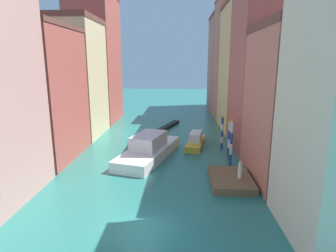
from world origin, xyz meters
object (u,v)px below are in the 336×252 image
waterfront_dock (231,180)px  vaporetto_white (149,149)px  mooring_pole_1 (229,138)px  gondola_black (166,128)px  motorboat_0 (196,141)px  mooring_pole_2 (222,132)px  mooring_pole_0 (231,142)px  person_on_dock (240,170)px

waterfront_dock → vaporetto_white: size_ratio=0.44×
mooring_pole_1 → gondola_black: mooring_pole_1 is taller
waterfront_dock → motorboat_0: 11.79m
waterfront_dock → gondola_black: bearing=108.5°
gondola_black → motorboat_0: size_ratio=1.51×
mooring_pole_1 → gondola_black: bearing=121.1°
mooring_pole_2 → gondola_black: 13.31m
mooring_pole_1 → vaporetto_white: 9.31m
motorboat_0 → mooring_pole_1: bearing=-47.0°
mooring_pole_0 → mooring_pole_2: size_ratio=1.16×
mooring_pole_2 → motorboat_0: mooring_pole_2 is taller
waterfront_dock → motorboat_0: motorboat_0 is taller
waterfront_dock → mooring_pole_2: size_ratio=1.23×
person_on_dock → mooring_pole_2: (-0.12, 10.58, 0.80)m
gondola_black → motorboat_0: 10.48m
mooring_pole_2 → waterfront_dock: bearing=-93.4°
mooring_pole_0 → gondola_black: mooring_pole_0 is taller
mooring_pole_0 → motorboat_0: size_ratio=0.72×
mooring_pole_0 → mooring_pole_2: bearing=91.4°
vaporetto_white → motorboat_0: 7.35m
vaporetto_white → mooring_pole_2: bearing=22.0°
gondola_black → mooring_pole_1: bearing=-58.9°
person_on_dock → mooring_pole_0: mooring_pole_0 is taller
waterfront_dock → vaporetto_white: vaporetto_white is taller
mooring_pole_2 → person_on_dock: bearing=-89.3°
mooring_pole_0 → mooring_pole_1: mooring_pole_0 is taller
mooring_pole_1 → gondola_black: 15.73m
person_on_dock → mooring_pole_1: mooring_pole_1 is taller
mooring_pole_0 → vaporetto_white: (-8.90, 2.08, -1.53)m
waterfront_dock → vaporetto_white: (-8.15, 6.73, 0.67)m
person_on_dock → vaporetto_white: (-8.88, 7.04, -0.40)m
mooring_pole_0 → vaporetto_white: 9.27m
mooring_pole_0 → mooring_pole_1: 3.01m
person_on_dock → mooring_pole_0: 5.09m
mooring_pole_0 → motorboat_0: mooring_pole_0 is taller
person_on_dock → vaporetto_white: size_ratio=0.13×
gondola_black → mooring_pole_0: bearing=-64.6°
mooring_pole_2 → mooring_pole_1: bearing=-80.9°
vaporetto_white → gondola_black: vaporetto_white is taller
waterfront_dock → mooring_pole_2: 10.45m
mooring_pole_0 → gondola_black: 18.24m
mooring_pole_0 → mooring_pole_2: mooring_pole_0 is taller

